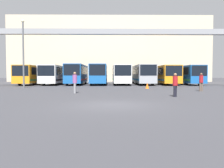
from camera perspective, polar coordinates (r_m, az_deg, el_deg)
ground_plane at (r=11.64m, az=-0.21°, el=-5.47°), size 200.00×200.00×0.00m
building_backdrop at (r=55.99m, az=-0.57°, el=8.53°), size 46.88×12.00×15.10m
overhead_gantry at (r=29.29m, az=-0.48°, el=11.98°), size 34.42×0.80×7.58m
bus_slot_0 at (r=38.39m, az=-19.66°, el=2.50°), size 2.58×11.37×3.02m
bus_slot_1 at (r=37.88m, az=-14.25°, el=2.58°), size 2.62×12.41×3.02m
bus_slot_2 at (r=36.02m, az=-9.13°, el=2.78°), size 2.54×10.04×3.19m
bus_slot_3 at (r=35.75m, az=-3.40°, el=2.79°), size 2.52×10.19×3.18m
bus_slot_4 at (r=36.52m, az=2.31°, el=2.71°), size 2.60×11.71×3.08m
bus_slot_5 at (r=37.17m, az=7.83°, el=2.72°), size 2.59×12.30×3.13m
bus_slot_6 at (r=37.46m, az=13.37°, el=2.57°), size 2.62×11.47×3.01m
bus_slot_7 at (r=38.05m, az=18.81°, el=2.51°), size 2.45×10.53×3.02m
pedestrian_far_center at (r=19.15m, az=-9.68°, el=0.54°), size 0.38×0.38×1.84m
pedestrian_mid_right at (r=22.84m, az=22.26°, el=0.59°), size 0.37×0.37×1.77m
pedestrian_near_left at (r=16.49m, az=16.17°, el=-0.05°), size 0.36×0.36×1.72m
traffic_cone at (r=25.60m, az=9.18°, el=-0.43°), size 0.42×0.42×0.67m
lamp_post at (r=28.61m, az=-22.16°, el=8.00°), size 0.36×0.36×8.21m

